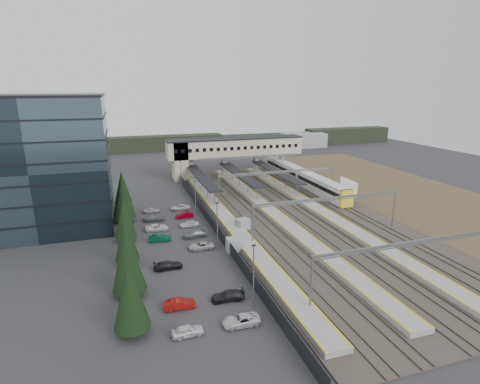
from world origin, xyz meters
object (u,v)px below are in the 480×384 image
object	(u,v)px
office_building	(39,164)
relay_cabin_near	(235,245)
billboard	(348,187)
train	(302,177)
relay_cabin_far	(243,225)
footbridge	(226,149)

from	to	relation	value
office_building	relay_cabin_near	xyz separation A→B (m)	(30.57, -21.22, -11.07)
relay_cabin_near	billboard	bearing A→B (deg)	27.38
train	relay_cabin_far	bearing A→B (deg)	-134.29
office_building	footbridge	xyz separation A→B (m)	(43.70, 30.00, -4.26)
footbridge	train	xyz separation A→B (m)	(16.30, -16.87, -5.72)
footbridge	relay_cabin_far	bearing A→B (deg)	-101.94
relay_cabin_far	footbridge	bearing A→B (deg)	78.06
office_building	relay_cabin_far	xyz separation A→B (m)	(34.64, -12.87, -11.12)
office_building	train	distance (m)	62.23
office_building	relay_cabin_far	distance (m)	38.59
relay_cabin_near	relay_cabin_far	bearing A→B (deg)	64.03
office_building	footbridge	world-z (taller)	office_building
relay_cabin_near	train	xyz separation A→B (m)	(29.43, 34.35, 1.08)
footbridge	office_building	bearing A→B (deg)	-145.53
relay_cabin_near	footbridge	distance (m)	53.31
footbridge	billboard	bearing A→B (deg)	-62.01
office_building	relay_cabin_near	world-z (taller)	office_building
footbridge	train	bearing A→B (deg)	-45.99
relay_cabin_far	office_building	bearing A→B (deg)	159.63
relay_cabin_far	train	size ratio (longest dim) A/B	0.07
office_building	billboard	distance (m)	62.95
footbridge	train	world-z (taller)	footbridge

